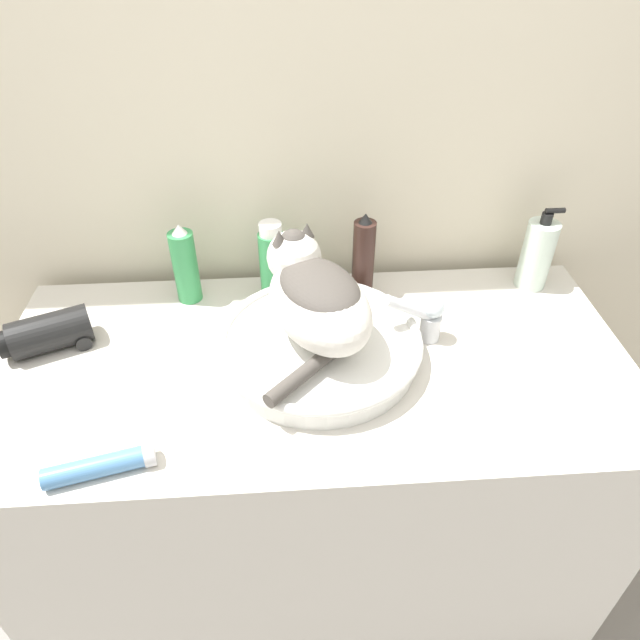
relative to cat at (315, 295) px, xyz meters
name	(u,v)px	position (x,y,z in m)	size (l,w,h in m)	color
wall_back	(303,113)	(0.00, 0.34, 0.23)	(8.00, 0.05, 2.40)	beige
vanity_counter	(316,482)	(0.00, -0.02, -0.56)	(1.29, 0.61, 0.82)	beige
sink_basin	(319,345)	(0.01, -0.01, -0.11)	(0.41, 0.41, 0.06)	silver
cat	(315,295)	(0.00, 0.00, 0.00)	(0.26, 0.35, 0.19)	silver
faucet	(427,315)	(0.23, 0.03, -0.08)	(0.13, 0.06, 0.13)	silver
hairspray_can_black	(363,257)	(0.12, 0.21, -0.05)	(0.05, 0.05, 0.20)	#331E19
spray_bottle_trigger	(185,265)	(-0.28, 0.21, -0.06)	(0.06, 0.06, 0.19)	#338C4C
soap_pump_bottle	(537,254)	(0.53, 0.21, -0.06)	(0.07, 0.07, 0.20)	silver
shampoo_bottle_tall	(272,262)	(-0.08, 0.21, -0.06)	(0.06, 0.06, 0.19)	#338C4C
cream_tube	(101,466)	(-0.37, -0.27, -0.13)	(0.18, 0.08, 0.04)	#4C7FB2
hair_dryer	(51,333)	(-0.54, 0.06, -0.11)	(0.19, 0.13, 0.08)	black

